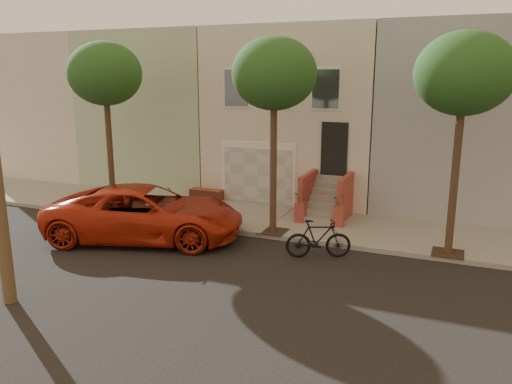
% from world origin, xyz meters
% --- Properties ---
extents(ground, '(90.00, 90.00, 0.00)m').
position_xyz_m(ground, '(0.00, 0.00, 0.00)').
color(ground, black).
rests_on(ground, ground).
extents(sidewalk, '(40.00, 3.70, 0.15)m').
position_xyz_m(sidewalk, '(0.00, 5.35, 0.07)').
color(sidewalk, gray).
rests_on(sidewalk, ground).
extents(house_row, '(33.10, 11.70, 7.00)m').
position_xyz_m(house_row, '(0.00, 11.19, 3.64)').
color(house_row, beige).
rests_on(house_row, sidewalk).
extents(tree_left, '(2.70, 2.57, 6.30)m').
position_xyz_m(tree_left, '(-5.50, 3.90, 5.26)').
color(tree_left, '#2D2116').
rests_on(tree_left, sidewalk).
extents(tree_mid, '(2.70, 2.57, 6.30)m').
position_xyz_m(tree_mid, '(1.00, 3.90, 5.26)').
color(tree_mid, '#2D2116').
rests_on(tree_mid, sidewalk).
extents(tree_right, '(2.70, 2.57, 6.30)m').
position_xyz_m(tree_right, '(6.50, 3.90, 5.26)').
color(tree_right, '#2D2116').
rests_on(tree_right, sidewalk).
extents(pickup_truck, '(6.87, 4.61, 1.75)m').
position_xyz_m(pickup_truck, '(-2.71, 2.00, 0.88)').
color(pickup_truck, '#B12611').
rests_on(pickup_truck, ground).
extents(motorcycle, '(1.98, 1.26, 1.15)m').
position_xyz_m(motorcycle, '(2.95, 2.49, 0.58)').
color(motorcycle, black).
rests_on(motorcycle, ground).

